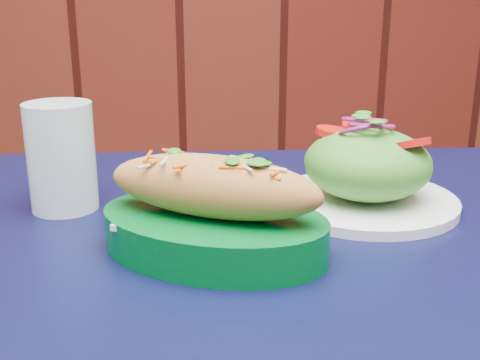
{
  "coord_description": "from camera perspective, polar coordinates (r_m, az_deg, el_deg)",
  "views": [
    {
      "loc": [
        -0.33,
        0.64,
        1.0
      ],
      "look_at": [
        -0.29,
        1.24,
        0.81
      ],
      "focal_mm": 45.0,
      "sensor_mm": 36.0,
      "label": 1
    }
  ],
  "objects": [
    {
      "name": "cafe_table",
      "position": [
        0.66,
        3.33,
        -13.72
      ],
      "size": [
        0.81,
        0.81,
        0.75
      ],
      "rotation": [
        0.0,
        0.0,
        -0.02
      ],
      "color": "black",
      "rests_on": "ground"
    },
    {
      "name": "water_glass",
      "position": [
        0.74,
        -16.58,
        2.11
      ],
      "size": [
        0.08,
        0.08,
        0.13
      ],
      "primitive_type": "cylinder",
      "color": "silver",
      "rests_on": "cafe_table"
    },
    {
      "name": "banh_mi_basket",
      "position": [
        0.6,
        -2.54,
        -3.03
      ],
      "size": [
        0.28,
        0.24,
        0.11
      ],
      "rotation": [
        0.0,
        0.0,
        -0.43
      ],
      "color": "#00591E",
      "rests_on": "cafe_table"
    },
    {
      "name": "salad_plate",
      "position": [
        0.74,
        11.93,
        0.84
      ],
      "size": [
        0.22,
        0.22,
        0.11
      ],
      "rotation": [
        0.0,
        0.0,
        0.13
      ],
      "color": "white",
      "rests_on": "cafe_table"
    }
  ]
}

